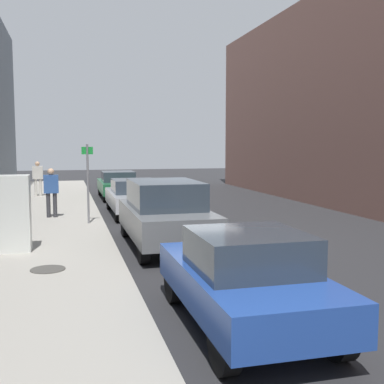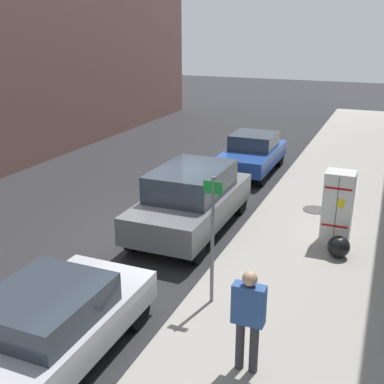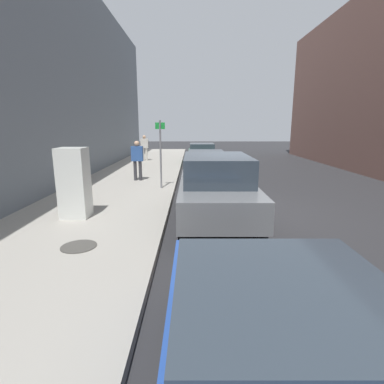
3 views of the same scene
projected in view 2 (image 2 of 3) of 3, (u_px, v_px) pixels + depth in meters
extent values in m
plane|color=#28282B|center=(154.00, 235.00, 12.79)|extent=(80.00, 80.00, 0.00)
cube|color=#9E998E|center=(317.00, 261.00, 11.20)|extent=(4.28, 44.00, 0.17)
cube|color=silver|center=(338.00, 208.00, 11.70)|extent=(0.69, 0.62, 1.82)
cube|color=black|center=(336.00, 212.00, 11.42)|extent=(0.01, 0.01, 1.73)
cube|color=yellow|center=(341.00, 204.00, 11.31)|extent=(0.16, 0.01, 0.22)
cube|color=red|center=(338.00, 189.00, 11.23)|extent=(0.63, 0.01, 0.05)
cube|color=red|center=(335.00, 226.00, 11.54)|extent=(0.63, 0.01, 0.05)
cylinder|color=#47443F|center=(315.00, 210.00, 14.04)|extent=(0.70, 0.70, 0.02)
cylinder|color=slate|center=(212.00, 242.00, 9.00)|extent=(0.07, 0.07, 2.55)
cube|color=#198C33|center=(213.00, 188.00, 8.63)|extent=(0.36, 0.02, 0.24)
sphere|color=black|center=(339.00, 247.00, 11.13)|extent=(0.52, 0.52, 0.52)
cylinder|color=#333338|center=(254.00, 348.00, 7.37)|extent=(0.14, 0.14, 0.85)
cylinder|color=#333338|center=(240.00, 344.00, 7.45)|extent=(0.14, 0.14, 0.85)
cube|color=#2D5193|center=(249.00, 304.00, 7.16)|extent=(0.50, 0.22, 0.64)
sphere|color=tan|center=(250.00, 279.00, 7.02)|extent=(0.23, 0.23, 0.23)
cube|color=#23479E|center=(252.00, 156.00, 17.99)|extent=(1.77, 3.94, 0.55)
cube|color=#2D3842|center=(254.00, 141.00, 17.98)|extent=(1.55, 1.66, 0.55)
cylinder|color=black|center=(262.00, 175.00, 16.62)|extent=(0.22, 0.73, 0.73)
cylinder|color=black|center=(221.00, 171.00, 17.17)|extent=(0.22, 0.73, 0.73)
cylinder|color=black|center=(279.00, 157.00, 18.98)|extent=(0.22, 0.73, 0.73)
cylinder|color=black|center=(243.00, 153.00, 19.53)|extent=(0.22, 0.73, 0.73)
cube|color=slate|center=(192.00, 206.00, 12.86)|extent=(1.95, 4.62, 0.70)
cube|color=#2D3842|center=(192.00, 181.00, 12.63)|extent=(1.71, 2.54, 0.70)
cylinder|color=black|center=(197.00, 249.00, 11.19)|extent=(0.22, 0.72, 0.72)
cylinder|color=black|center=(133.00, 237.00, 11.80)|extent=(0.22, 0.72, 0.72)
cylinder|color=black|center=(240.00, 202.00, 14.16)|extent=(0.22, 0.72, 0.72)
cylinder|color=black|center=(188.00, 194.00, 14.77)|extent=(0.22, 0.72, 0.72)
cube|color=silver|center=(39.00, 341.00, 7.51)|extent=(1.83, 4.56, 0.55)
cube|color=#2D3842|center=(45.00, 305.00, 7.54)|extent=(1.61, 1.92, 0.50)
cylinder|color=black|center=(137.00, 311.00, 8.79)|extent=(0.22, 0.67, 0.67)
cylinder|color=black|center=(66.00, 293.00, 9.37)|extent=(0.22, 0.67, 0.67)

